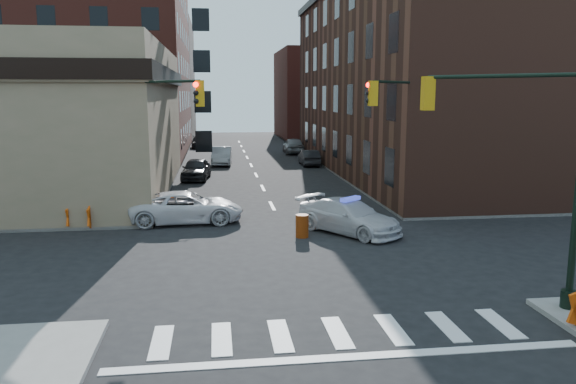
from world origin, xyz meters
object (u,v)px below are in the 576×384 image
object	(u,v)px
pickup	(186,207)
pedestrian_a	(52,205)
police_car	(349,216)
pedestrian_b	(64,203)
barricade_nw_a	(81,216)
parked_car_wnear	(196,169)
barrel_bank	(168,205)
parked_car_enear	(309,158)
barrel_road	(302,226)
parked_car_wfar	(222,156)

from	to	relation	value
pickup	pedestrian_a	distance (m)	6.04
police_car	pedestrian_a	world-z (taller)	pedestrian_a
pedestrian_a	pedestrian_b	world-z (taller)	pedestrian_b
police_car	pickup	world-z (taller)	pickup
pickup	barricade_nw_a	distance (m)	4.80
pickup	barricade_nw_a	size ratio (longest dim) A/B	4.27
barricade_nw_a	parked_car_wnear	bearing A→B (deg)	79.93
barrel_bank	barricade_nw_a	xyz separation A→B (m)	(-3.72, -2.63, 0.09)
pedestrian_b	barrel_bank	world-z (taller)	pedestrian_b
police_car	parked_car_enear	size ratio (longest dim) A/B	1.25
parked_car_enear	barrel_bank	bearing A→B (deg)	60.94
police_car	pedestrian_a	distance (m)	13.51
police_car	barrel_road	size ratio (longest dim) A/B	5.11
parked_car_wnear	parked_car_enear	size ratio (longest dim) A/B	1.11
pedestrian_a	barrel_bank	xyz separation A→B (m)	(5.00, 2.33, -0.58)
parked_car_enear	barrel_road	distance (m)	24.67
parked_car_wnear	barricade_nw_a	size ratio (longest dim) A/B	3.55
parked_car_wfar	barrel_bank	size ratio (longest dim) A/B	4.38
parked_car_enear	parked_car_wnear	bearing A→B (deg)	36.13
parked_car_wfar	barricade_nw_a	xyz separation A→B (m)	(-6.72, -23.06, -0.15)
parked_car_enear	barricade_nw_a	bearing A→B (deg)	56.54
police_car	pickup	size ratio (longest dim) A/B	0.94
barricade_nw_a	police_car	bearing A→B (deg)	-2.03
pedestrian_a	barrel_bank	size ratio (longest dim) A/B	1.79
parked_car_enear	pedestrian_a	bearing A→B (deg)	53.85
parked_car_wnear	parked_car_enear	xyz separation A→B (m)	(9.43, 6.94, -0.10)
parked_car_wfar	parked_car_enear	bearing A→B (deg)	-7.37
parked_car_wnear	parked_car_wfar	bearing A→B (deg)	83.10
pickup	barrel_bank	world-z (taller)	pickup
parked_car_wfar	barrel_road	bearing A→B (deg)	-79.80
pedestrian_b	parked_car_enear	bearing A→B (deg)	44.05
police_car	barricade_nw_a	bearing A→B (deg)	132.68
barricade_nw_a	pedestrian_b	bearing A→B (deg)	150.29
parked_car_wnear	pedestrian_a	world-z (taller)	pedestrian_a
pickup	barrel_bank	distance (m)	2.05
pedestrian_a	barrel_bank	distance (m)	5.54
parked_car_wnear	barricade_nw_a	bearing A→B (deg)	-101.63
pedestrian_a	barricade_nw_a	world-z (taller)	pedestrian_a
parked_car_enear	barricade_nw_a	size ratio (longest dim) A/B	3.20
parked_car_wnear	pedestrian_b	bearing A→B (deg)	-105.39
parked_car_wnear	barricade_nw_a	world-z (taller)	parked_car_wnear
barrel_road	barricade_nw_a	size ratio (longest dim) A/B	0.79
pickup	barrel_bank	xyz separation A→B (m)	(-1.01, 1.77, -0.21)
pickup	parked_car_wfar	size ratio (longest dim) A/B	1.15
pickup	barricade_nw_a	bearing A→B (deg)	97.56
police_car	pedestrian_b	size ratio (longest dim) A/B	2.60
parked_car_enear	pedestrian_b	world-z (taller)	pedestrian_b
parked_car_wfar	pedestrian_a	distance (m)	24.12
parked_car_wnear	pedestrian_b	world-z (taller)	pedestrian_b
barrel_road	barrel_bank	distance (m)	8.06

